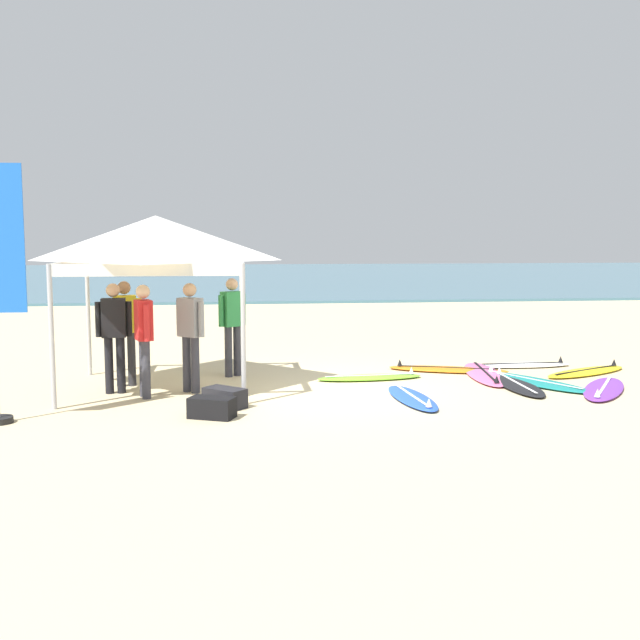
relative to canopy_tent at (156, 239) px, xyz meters
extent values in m
plane|color=beige|center=(2.64, -0.37, -2.39)|extent=(80.00, 80.00, 0.00)
cube|color=teal|center=(2.64, 32.89, -2.34)|extent=(80.00, 36.00, 0.10)
cylinder|color=#B7B7BC|center=(-1.33, -1.33, -1.36)|extent=(0.07, 0.07, 2.05)
cylinder|color=#B7B7BC|center=(1.33, -1.33, -1.36)|extent=(0.07, 0.07, 2.05)
cylinder|color=#B7B7BC|center=(-1.33, 1.33, -1.36)|extent=(0.07, 0.07, 2.05)
cylinder|color=#B7B7BC|center=(1.33, 1.33, -1.36)|extent=(0.07, 0.07, 2.05)
cube|color=white|center=(0.00, -1.33, -0.43)|extent=(2.67, 0.03, 0.18)
cube|color=white|center=(0.00, 1.33, -0.43)|extent=(2.67, 0.03, 0.18)
cube|color=white|center=(-1.33, 0.00, -0.43)|extent=(0.03, 2.67, 0.18)
cube|color=white|center=(1.33, 0.00, -0.43)|extent=(0.03, 2.67, 0.18)
pyramid|color=white|center=(0.00, 0.00, 0.01)|extent=(2.79, 2.79, 0.70)
ellipsoid|color=#7AD12D|center=(3.49, 0.36, -2.35)|extent=(1.85, 0.65, 0.07)
cube|color=white|center=(3.49, 0.36, -2.31)|extent=(1.54, 0.18, 0.01)
cone|color=white|center=(4.23, 0.42, -2.26)|extent=(0.09, 0.09, 0.12)
ellipsoid|color=black|center=(5.74, -0.53, -2.35)|extent=(0.56, 2.01, 0.07)
cube|color=white|center=(5.74, -0.53, -2.31)|extent=(0.06, 1.71, 0.01)
cone|color=white|center=(5.75, 0.29, -2.26)|extent=(0.09, 0.09, 0.12)
ellipsoid|color=blue|center=(3.82, -1.32, -2.35)|extent=(0.64, 1.88, 0.07)
cube|color=white|center=(3.82, -1.32, -2.31)|extent=(0.17, 1.57, 0.01)
cone|color=white|center=(3.88, -2.08, -2.26)|extent=(0.09, 0.09, 0.12)
ellipsoid|color=purple|center=(6.99, -1.01, -2.35)|extent=(1.61, 2.05, 0.07)
cube|color=white|center=(6.99, -1.01, -2.31)|extent=(1.01, 1.51, 0.01)
cone|color=white|center=(6.52, -1.72, -2.26)|extent=(0.09, 0.09, 0.12)
ellipsoid|color=orange|center=(5.03, 0.96, -2.35)|extent=(2.21, 1.25, 0.07)
cube|color=black|center=(5.03, 0.96, -2.31)|extent=(1.73, 0.64, 0.01)
cone|color=black|center=(4.21, 1.25, -2.26)|extent=(0.09, 0.09, 0.12)
ellipsoid|color=yellow|center=(7.40, 0.46, -2.35)|extent=(2.00, 1.40, 0.07)
cube|color=black|center=(7.40, 0.46, -2.31)|extent=(1.51, 0.83, 0.01)
cone|color=black|center=(8.12, 0.84, -2.26)|extent=(0.09, 0.09, 0.12)
ellipsoid|color=pink|center=(5.55, 0.46, -2.35)|extent=(0.93, 2.38, 0.07)
cube|color=black|center=(5.55, 0.46, -2.31)|extent=(0.31, 1.96, 0.01)
cone|color=black|center=(5.43, -0.49, -2.26)|extent=(0.09, 0.09, 0.12)
ellipsoid|color=white|center=(6.54, 1.25, -2.35)|extent=(1.84, 0.53, 0.07)
cube|color=black|center=(6.54, 1.25, -2.31)|extent=(1.56, 0.07, 0.01)
cone|color=black|center=(7.29, 1.27, -2.26)|extent=(0.09, 0.09, 0.12)
ellipsoid|color=#19847F|center=(6.12, -0.31, -2.35)|extent=(1.61, 2.29, 0.07)
cube|color=white|center=(6.12, -0.31, -2.31)|extent=(0.95, 1.72, 0.01)
cone|color=white|center=(5.68, 0.51, -2.26)|extent=(0.09, 0.09, 0.12)
cylinder|color=#383842|center=(1.24, 0.96, -1.95)|extent=(0.13, 0.13, 0.88)
cylinder|color=#383842|center=(1.10, 0.86, -1.95)|extent=(0.13, 0.13, 0.88)
cube|color=#2D8C47|center=(1.17, 0.91, -1.21)|extent=(0.42, 0.39, 0.60)
sphere|color=tan|center=(1.17, 0.91, -0.78)|extent=(0.21, 0.21, 0.21)
cylinder|color=#2D8C47|center=(1.36, 1.04, -1.23)|extent=(0.09, 0.09, 0.54)
cylinder|color=#2D8C47|center=(0.98, 0.78, -1.23)|extent=(0.09, 0.09, 0.54)
cylinder|color=#383842|center=(0.60, -0.43, -1.95)|extent=(0.13, 0.13, 0.88)
cylinder|color=#383842|center=(0.46, -0.32, -1.95)|extent=(0.13, 0.13, 0.88)
cube|color=gray|center=(0.53, -0.38, -1.21)|extent=(0.42, 0.40, 0.60)
sphere|color=tan|center=(0.53, -0.38, -0.78)|extent=(0.21, 0.21, 0.21)
cylinder|color=gray|center=(0.70, -0.52, -1.23)|extent=(0.09, 0.09, 0.54)
cylinder|color=gray|center=(0.35, -0.23, -1.23)|extent=(0.09, 0.09, 0.54)
cylinder|color=#383842|center=(-0.12, -0.77, -1.95)|extent=(0.13, 0.13, 0.88)
cylinder|color=#383842|center=(-0.17, -0.60, -1.95)|extent=(0.13, 0.13, 0.88)
cube|color=red|center=(-0.14, -0.69, -1.21)|extent=(0.32, 0.41, 0.60)
sphere|color=beige|center=(-0.14, -0.69, -0.78)|extent=(0.21, 0.21, 0.21)
cylinder|color=red|center=(-0.07, -0.91, -1.23)|extent=(0.09, 0.09, 0.54)
cylinder|color=red|center=(-0.21, -0.47, -1.23)|extent=(0.09, 0.09, 0.54)
cylinder|color=#2D2D33|center=(-0.64, 0.23, -1.95)|extent=(0.13, 0.13, 0.88)
cylinder|color=#2D2D33|center=(-0.46, 0.26, -1.95)|extent=(0.13, 0.13, 0.88)
cube|color=yellow|center=(-0.55, 0.25, -1.21)|extent=(0.39, 0.28, 0.60)
sphere|color=#9E7051|center=(-0.55, 0.25, -0.78)|extent=(0.21, 0.21, 0.21)
cylinder|color=yellow|center=(-0.78, 0.20, -1.23)|extent=(0.09, 0.09, 0.54)
cylinder|color=yellow|center=(-0.33, 0.29, -1.23)|extent=(0.09, 0.09, 0.54)
cylinder|color=black|center=(-0.73, -0.33, -1.95)|extent=(0.13, 0.13, 0.88)
cylinder|color=black|center=(-0.55, -0.31, -1.95)|extent=(0.13, 0.13, 0.88)
cube|color=black|center=(-0.64, -0.32, -1.21)|extent=(0.38, 0.25, 0.60)
sphere|color=tan|center=(-0.64, -0.32, -0.78)|extent=(0.21, 0.21, 0.21)
cylinder|color=black|center=(-0.87, -0.34, -1.23)|extent=(0.09, 0.09, 0.54)
cylinder|color=black|center=(-0.41, -0.30, -1.23)|extent=(0.09, 0.09, 0.54)
cube|color=blue|center=(-1.65, -2.07, 0.01)|extent=(0.40, 0.02, 1.90)
cube|color=#232328|center=(1.06, -1.49, -2.25)|extent=(0.66, 0.64, 0.28)
cube|color=black|center=(0.90, -2.10, -2.25)|extent=(0.68, 0.53, 0.28)
camera|label=1|loc=(1.23, -12.11, 0.04)|focal=42.29mm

